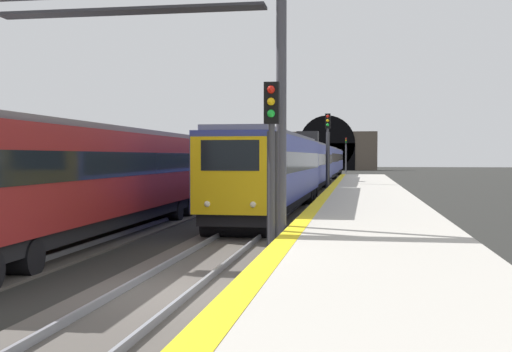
% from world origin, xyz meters
% --- Properties ---
extents(ground_plane, '(320.00, 320.00, 0.00)m').
position_xyz_m(ground_plane, '(0.00, 0.00, 0.00)').
color(ground_plane, black).
extents(platform_right, '(112.00, 4.52, 0.92)m').
position_xyz_m(platform_right, '(0.00, -4.35, 0.46)').
color(platform_right, '#ADA89E').
rests_on(platform_right, ground_plane).
extents(platform_right_edge_strip, '(112.00, 0.50, 0.01)m').
position_xyz_m(platform_right_edge_strip, '(0.00, -2.34, 0.92)').
color(platform_right_edge_strip, yellow).
rests_on(platform_right_edge_strip, platform_right).
extents(track_main_line, '(160.00, 3.16, 0.21)m').
position_xyz_m(track_main_line, '(0.00, 0.00, 0.04)').
color(track_main_line, '#4C4742').
rests_on(track_main_line, ground_plane).
extents(train_main_approaching, '(79.83, 3.00, 4.77)m').
position_xyz_m(train_main_approaching, '(47.65, 0.00, 2.21)').
color(train_main_approaching, navy).
rests_on(train_main_approaching, ground_plane).
extents(train_adjacent_platform, '(58.53, 3.14, 4.70)m').
position_xyz_m(train_adjacent_platform, '(27.69, 4.85, 2.17)').
color(train_adjacent_platform, maroon).
rests_on(train_adjacent_platform, ground_plane).
extents(railway_signal_near, '(0.39, 0.38, 4.68)m').
position_xyz_m(railway_signal_near, '(3.63, -1.79, 2.86)').
color(railway_signal_near, '#38383D').
rests_on(railway_signal_near, ground_plane).
extents(railway_signal_mid, '(0.39, 0.38, 5.82)m').
position_xyz_m(railway_signal_mid, '(32.81, -1.79, 3.49)').
color(railway_signal_mid, '#38383D').
rests_on(railway_signal_mid, ground_plane).
extents(railway_signal_far, '(0.39, 0.38, 6.01)m').
position_xyz_m(railway_signal_far, '(96.25, -1.79, 3.59)').
color(railway_signal_far, '#4C4C54').
rests_on(railway_signal_far, ground_plane).
extents(overhead_signal_gantry, '(0.70, 8.91, 7.68)m').
position_xyz_m(overhead_signal_gantry, '(4.84, 2.42, 5.78)').
color(overhead_signal_gantry, '#3F3F47').
rests_on(overhead_signal_gantry, ground_plane).
extents(tunnel_portal, '(2.60, 20.07, 11.24)m').
position_xyz_m(tunnel_portal, '(118.75, 2.42, 3.96)').
color(tunnel_portal, '#51473D').
rests_on(tunnel_portal, ground_plane).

